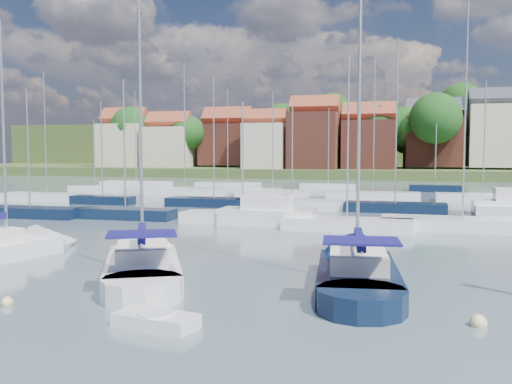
% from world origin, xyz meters
% --- Properties ---
extents(ground, '(260.00, 260.00, 0.00)m').
position_xyz_m(ground, '(0.00, 40.00, 0.00)').
color(ground, '#45575E').
rests_on(ground, ground).
extents(sailboat_left, '(4.59, 9.78, 12.96)m').
position_xyz_m(sailboat_left, '(-14.98, 4.70, 0.37)').
color(sailboat_left, silver).
rests_on(sailboat_left, ground).
extents(sailboat_centre, '(7.75, 11.60, 15.54)m').
position_xyz_m(sailboat_centre, '(-6.87, 2.98, 0.35)').
color(sailboat_centre, silver).
rests_on(sailboat_centre, ground).
extents(sailboat_navy, '(4.55, 12.06, 16.29)m').
position_xyz_m(sailboat_navy, '(2.59, 4.05, 0.35)').
color(sailboat_navy, black).
rests_on(sailboat_navy, ground).
extents(tender, '(2.79, 1.66, 0.57)m').
position_xyz_m(tender, '(-2.82, -4.29, 0.22)').
color(tender, silver).
rests_on(tender, ground).
extents(buoy_b, '(0.42, 0.42, 0.42)m').
position_xyz_m(buoy_b, '(-9.03, -3.36, 0.00)').
color(buoy_b, beige).
rests_on(buoy_b, ground).
extents(buoy_c, '(0.46, 0.46, 0.46)m').
position_xyz_m(buoy_c, '(-3.54, -1.32, 0.00)').
color(buoy_c, beige).
rests_on(buoy_c, ground).
extents(buoy_d, '(0.46, 0.46, 0.46)m').
position_xyz_m(buoy_d, '(3.77, -1.53, 0.00)').
color(buoy_d, beige).
rests_on(buoy_d, ground).
extents(buoy_e, '(0.43, 0.43, 0.43)m').
position_xyz_m(buoy_e, '(2.76, 6.28, 0.00)').
color(buoy_e, '#D85914').
rests_on(buoy_e, ground).
extents(buoy_f, '(0.55, 0.55, 0.55)m').
position_xyz_m(buoy_f, '(6.90, -1.52, 0.00)').
color(buoy_f, beige).
rests_on(buoy_f, ground).
extents(marina_field, '(79.62, 41.41, 15.93)m').
position_xyz_m(marina_field, '(1.91, 35.15, 0.43)').
color(marina_field, silver).
rests_on(marina_field, ground).
extents(far_shore_town, '(212.46, 90.00, 22.27)m').
position_xyz_m(far_shore_town, '(2.23, 132.67, 4.61)').
color(far_shore_town, '#43542A').
rests_on(far_shore_town, ground).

